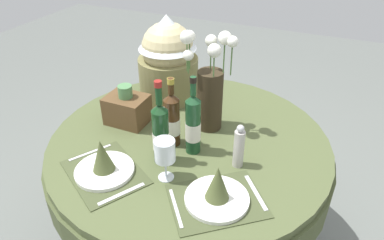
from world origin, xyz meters
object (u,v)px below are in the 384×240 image
(wine_glass_right, at_px, (165,151))
(pepper_mill, at_px, (239,147))
(wine_bottle_left, at_px, (172,120))
(wine_bottle_centre, at_px, (193,124))
(gift_tub_back_left, at_px, (168,56))
(woven_basket_side_left, at_px, (127,108))
(place_setting_right, at_px, (217,192))
(dining_table, at_px, (189,160))
(wine_bottle_right, at_px, (161,133))
(place_setting_left, at_px, (103,164))
(flower_vase, at_px, (209,89))

(wine_glass_right, distance_m, pepper_mill, 0.31)
(wine_bottle_left, distance_m, wine_bottle_centre, 0.11)
(gift_tub_back_left, xyz_separation_m, woven_basket_side_left, (-0.07, -0.32, -0.16))
(place_setting_right, distance_m, gift_tub_back_left, 0.86)
(wine_glass_right, bearing_deg, dining_table, 95.23)
(wine_bottle_centre, bearing_deg, wine_bottle_right, -129.20)
(wine_glass_right, xyz_separation_m, gift_tub_back_left, (-0.29, 0.61, 0.11))
(woven_basket_side_left, bearing_deg, place_setting_left, -72.09)
(wine_bottle_right, distance_m, gift_tub_back_left, 0.58)
(dining_table, height_order, wine_bottle_centre, wine_bottle_centre)
(place_setting_right, xyz_separation_m, wine_bottle_left, (-0.31, 0.26, 0.08))
(wine_glass_right, bearing_deg, place_setting_left, -162.86)
(wine_bottle_right, relative_size, wine_glass_right, 2.07)
(dining_table, height_order, gift_tub_back_left, gift_tub_back_left)
(place_setting_right, height_order, flower_vase, flower_vase)
(place_setting_left, relative_size, wine_bottle_right, 1.13)
(flower_vase, xyz_separation_m, wine_bottle_centre, (0.01, -0.21, -0.07))
(wine_bottle_right, bearing_deg, gift_tub_back_left, 113.72)
(wine_bottle_centre, distance_m, pepper_mill, 0.22)
(dining_table, xyz_separation_m, wine_glass_right, (0.03, -0.29, 0.26))
(wine_bottle_left, distance_m, woven_basket_side_left, 0.30)
(flower_vase, height_order, wine_glass_right, flower_vase)
(gift_tub_back_left, bearing_deg, dining_table, -50.71)
(place_setting_left, xyz_separation_m, wine_glass_right, (0.24, 0.07, 0.09))
(wine_bottle_left, relative_size, wine_bottle_right, 0.87)
(place_setting_right, relative_size, wine_bottle_centre, 1.19)
(place_setting_right, relative_size, gift_tub_back_left, 0.94)
(place_setting_right, distance_m, wine_bottle_centre, 0.33)
(wine_bottle_right, xyz_separation_m, pepper_mill, (0.30, 0.10, -0.05))
(place_setting_right, bearing_deg, woven_basket_side_left, 150.73)
(wine_bottle_centre, xyz_separation_m, woven_basket_side_left, (-0.39, 0.09, -0.06))
(wine_glass_right, bearing_deg, wine_bottle_left, 109.61)
(place_setting_right, height_order, woven_basket_side_left, woven_basket_side_left)
(place_setting_left, xyz_separation_m, gift_tub_back_left, (-0.05, 0.69, 0.19))
(wine_bottle_centre, xyz_separation_m, pepper_mill, (0.21, -0.02, -0.05))
(place_setting_right, xyz_separation_m, wine_glass_right, (-0.23, 0.04, 0.09))
(place_setting_left, height_order, wine_bottle_left, wine_bottle_left)
(wine_bottle_left, bearing_deg, flower_vase, 62.86)
(wine_bottle_left, distance_m, pepper_mill, 0.32)
(wine_bottle_centre, xyz_separation_m, gift_tub_back_left, (-0.32, 0.41, 0.10))
(place_setting_left, relative_size, pepper_mill, 2.13)
(place_setting_right, bearing_deg, gift_tub_back_left, 128.80)
(flower_vase, relative_size, wine_bottle_centre, 1.34)
(wine_bottle_right, bearing_deg, wine_bottle_left, 95.87)
(pepper_mill, bearing_deg, gift_tub_back_left, 141.41)
(place_setting_right, bearing_deg, wine_bottle_centre, 129.61)
(wine_bottle_centre, bearing_deg, dining_table, 123.98)
(place_setting_left, xyz_separation_m, pepper_mill, (0.48, 0.26, 0.05))
(dining_table, relative_size, flower_vase, 2.74)
(wine_glass_right, xyz_separation_m, pepper_mill, (0.24, 0.19, -0.04))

